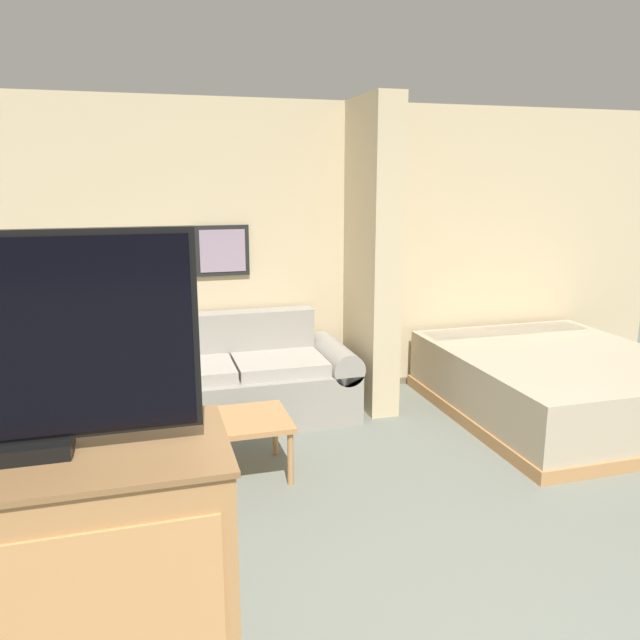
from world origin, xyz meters
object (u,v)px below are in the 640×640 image
(coffee_table, at_px, (244,425))
(tv_dresser, at_px, (50,611))
(bed, at_px, (556,383))
(tv, at_px, (20,346))
(table_lamp, at_px, (86,324))
(couch, at_px, (233,382))

(coffee_table, distance_m, tv_dresser, 2.13)
(coffee_table, relative_size, bed, 0.28)
(tv_dresser, relative_size, bed, 0.57)
(tv, xyz_separation_m, bed, (3.65, 2.26, -1.20))
(table_lamp, height_order, tv_dresser, tv_dresser)
(tv, bearing_deg, bed, 31.78)
(coffee_table, distance_m, tv, 2.40)
(tv_dresser, height_order, tv, tv)
(coffee_table, xyz_separation_m, tv, (-0.95, -1.90, 1.12))
(tv_dresser, xyz_separation_m, bed, (3.65, 2.26, -0.28))
(tv, relative_size, bed, 0.50)
(couch, height_order, table_lamp, table_lamp)
(coffee_table, bearing_deg, couch, 85.58)
(couch, distance_m, table_lamp, 1.24)
(table_lamp, relative_size, bed, 0.19)
(table_lamp, bearing_deg, coffee_table, -46.95)
(couch, xyz_separation_m, table_lamp, (-1.11, 0.06, 0.55))
(table_lamp, relative_size, tv, 0.39)
(couch, height_order, coffee_table, couch)
(tv_dresser, distance_m, tv, 0.91)
(couch, xyz_separation_m, tv, (-1.03, -2.94, 1.16))
(couch, distance_m, tv, 3.32)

